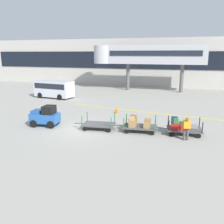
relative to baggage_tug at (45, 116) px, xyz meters
name	(u,v)px	position (x,y,z in m)	size (l,w,h in m)	color
ground_plane	(81,129)	(2.90, 0.01, -0.75)	(120.00, 120.00, 0.00)	#9E9B91
apron_lead_line	(148,112)	(6.72, 6.79, -0.75)	(16.58, 0.20, 0.01)	yellow
terminal_building	(145,62)	(2.90, 25.99, 3.15)	(60.10, 2.51, 7.79)	#BCB7AD
jet_bridge	(143,55)	(3.57, 20.00, 4.38)	(16.17, 3.00, 6.50)	#B7B7BC
baggage_tug	(45,116)	(0.00, 0.00, 0.00)	(2.21, 1.43, 1.58)	#2659A5
baggage_cart_lead	(99,125)	(4.13, 0.47, -0.41)	(3.06, 1.65, 1.10)	#4C4C4F
baggage_cart_middle	(139,124)	(7.02, 0.80, -0.21)	(3.06, 1.65, 1.15)	#4C4C4F
baggage_cart_tail	(182,127)	(9.95, 1.14, -0.22)	(3.06, 1.65, 1.18)	#4C4C4F
baggage_handler	(187,127)	(10.25, -0.08, 0.11)	(0.48, 0.49, 1.56)	#4C4C4C
shuttle_van	(54,88)	(-5.66, 10.77, 0.48)	(5.00, 2.49, 2.10)	silver
safety_cone_near	(117,110)	(3.97, 5.53, -0.48)	(0.36, 0.36, 0.55)	#EA590F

